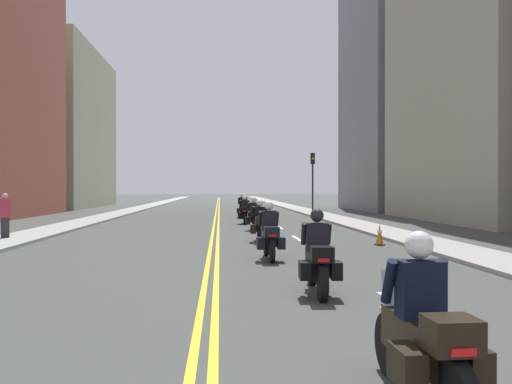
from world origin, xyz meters
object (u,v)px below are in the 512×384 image
(motorcycle_0, at_px, (423,337))
(pedestrian_1, at_px, (5,216))
(motorcycle_2, at_px, (269,236))
(traffic_light_far, at_px, (313,172))
(motorcycle_4, at_px, (254,216))
(motorcycle_7, at_px, (244,206))
(traffic_cone_0, at_px, (380,235))
(motorcycle_5, at_px, (245,212))
(motorcycle_1, at_px, (318,260))
(motorcycle_3, at_px, (260,224))
(motorcycle_6, at_px, (242,208))

(motorcycle_0, distance_m, pedestrian_1, 18.81)
(motorcycle_2, height_order, traffic_light_far, traffic_light_far)
(motorcycle_4, height_order, motorcycle_7, motorcycle_4)
(traffic_cone_0, bearing_deg, motorcycle_0, -105.74)
(motorcycle_5, distance_m, motorcycle_7, 10.59)
(motorcycle_1, xyz_separation_m, pedestrian_1, (-10.01, 10.76, 0.29))
(traffic_cone_0, bearing_deg, motorcycle_3, 159.17)
(motorcycle_6, height_order, motorcycle_7, motorcycle_6)
(motorcycle_3, bearing_deg, traffic_cone_0, -19.74)
(traffic_cone_0, bearing_deg, motorcycle_4, 120.11)
(motorcycle_2, relative_size, motorcycle_4, 1.01)
(motorcycle_6, bearing_deg, motorcycle_7, 87.55)
(motorcycle_6, bearing_deg, motorcycle_0, -88.05)
(motorcycle_5, height_order, pedestrian_1, pedestrian_1)
(motorcycle_1, relative_size, traffic_light_far, 0.49)
(motorcycle_0, bearing_deg, motorcycle_4, 89.38)
(motorcycle_1, xyz_separation_m, motorcycle_6, (-0.34, 25.24, 0.04))
(motorcycle_6, xyz_separation_m, traffic_cone_0, (4.11, -16.98, -0.32))
(motorcycle_3, xyz_separation_m, traffic_light_far, (5.23, 17.98, 2.51))
(traffic_light_far, bearing_deg, motorcycle_6, -153.91)
(motorcycle_4, bearing_deg, motorcycle_2, -89.44)
(motorcycle_2, bearing_deg, motorcycle_4, 87.76)
(motorcycle_4, height_order, traffic_light_far, traffic_light_far)
(traffic_light_far, bearing_deg, motorcycle_7, 153.14)
(motorcycle_7, bearing_deg, traffic_light_far, -27.62)
(motorcycle_0, xyz_separation_m, motorcycle_6, (-0.32, 30.41, 0.03))
(motorcycle_7, bearing_deg, motorcycle_1, -90.76)
(motorcycle_6, xyz_separation_m, motorcycle_7, (0.33, 5.04, -0.03))
(motorcycle_3, relative_size, motorcycle_4, 1.03)
(motorcycle_0, xyz_separation_m, motorcycle_7, (0.01, 35.45, -0.00))
(motorcycle_3, height_order, motorcycle_7, motorcycle_7)
(motorcycle_1, relative_size, motorcycle_5, 0.99)
(motorcycle_2, relative_size, motorcycle_3, 0.98)
(motorcycle_0, relative_size, motorcycle_4, 1.02)
(motorcycle_7, bearing_deg, motorcycle_5, -93.16)
(motorcycle_6, xyz_separation_m, pedestrian_1, (-9.68, -14.49, 0.25))
(motorcycle_0, relative_size, motorcycle_6, 1.00)
(motorcycle_2, relative_size, traffic_cone_0, 2.87)
(motorcycle_4, bearing_deg, traffic_light_far, 69.89)
(motorcycle_0, height_order, motorcycle_7, motorcycle_0)
(motorcycle_2, distance_m, pedestrian_1, 11.28)
(motorcycle_1, xyz_separation_m, motorcycle_7, (-0.00, 30.29, 0.00))
(motorcycle_3, bearing_deg, motorcycle_5, 91.76)
(motorcycle_0, height_order, motorcycle_1, motorcycle_1)
(motorcycle_3, bearing_deg, traffic_light_far, 74.88)
(motorcycle_0, relative_size, motorcycle_7, 0.99)
(motorcycle_2, relative_size, motorcycle_7, 0.98)
(motorcycle_3, relative_size, pedestrian_1, 1.20)
(motorcycle_3, relative_size, traffic_cone_0, 2.92)
(motorcycle_0, distance_m, motorcycle_7, 35.45)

